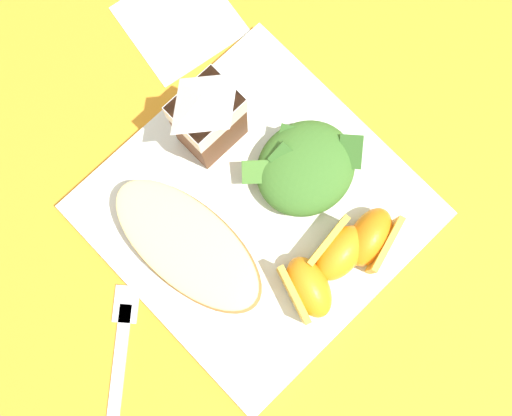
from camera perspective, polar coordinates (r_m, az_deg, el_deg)
name	(u,v)px	position (r m, az deg, el deg)	size (l,w,h in m)	color
ground	(256,212)	(0.56, 0.00, -0.44)	(3.00, 3.00, 0.00)	orange
white_plate	(256,211)	(0.55, 0.00, -0.31)	(0.28, 0.28, 0.02)	white
cheesy_pizza_bread	(188,245)	(0.52, -7.01, -3.85)	(0.09, 0.18, 0.04)	#A87038
green_salad_pile	(306,168)	(0.53, 5.13, 4.17)	(0.11, 0.09, 0.04)	#3D7028
milk_carton	(208,116)	(0.51, -5.01, 9.46)	(0.06, 0.04, 0.11)	brown
orange_wedge_front	(307,288)	(0.52, 5.29, -8.20)	(0.05, 0.07, 0.04)	orange
orange_wedge_middle	(339,252)	(0.52, 8.55, -4.47)	(0.06, 0.04, 0.04)	orange
orange_wedge_rear	(371,238)	(0.53, 11.80, -3.04)	(0.07, 0.05, 0.04)	orange
paper_napkin	(180,19)	(0.63, -7.89, 18.70)	(0.11, 0.11, 0.00)	white
metal_fork	(119,367)	(0.57, -13.98, -15.62)	(0.15, 0.14, 0.01)	silver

